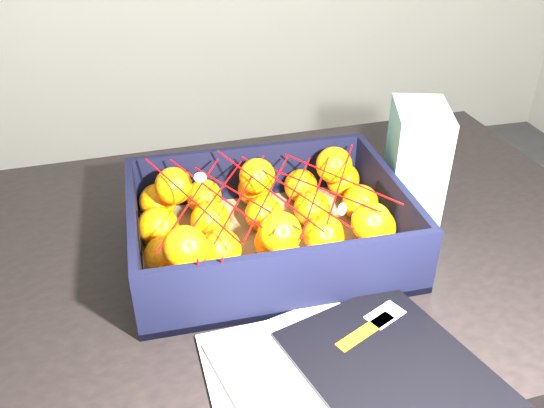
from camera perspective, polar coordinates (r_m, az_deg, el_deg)
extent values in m
cube|color=black|center=(1.00, 1.35, -4.54)|extent=(1.24, 0.86, 0.04)
cylinder|color=black|center=(1.53, -23.24, -10.47)|extent=(0.06, 0.06, 0.71)
cylinder|color=black|center=(1.67, 16.78, -4.86)|extent=(0.06, 0.06, 0.71)
cube|color=silver|center=(0.74, 2.76, -18.98)|extent=(0.22, 0.29, 0.01)
cube|color=silver|center=(0.74, 5.14, -18.23)|extent=(0.27, 0.32, 0.01)
cube|color=black|center=(0.77, 12.54, -16.28)|extent=(0.28, 0.33, 0.01)
cube|color=orange|center=(0.87, 1.70, -7.84)|extent=(0.09, 0.08, 0.00)
cube|color=white|center=(0.83, 11.26, -10.83)|extent=(0.06, 0.05, 0.00)
cube|color=orange|center=(0.81, 9.37, -12.43)|extent=(0.10, 0.06, 0.00)
cube|color=olive|center=(0.96, -0.41, -4.27)|extent=(0.44, 0.33, 0.01)
cube|color=black|center=(1.06, -2.32, 3.00)|extent=(0.44, 0.01, 0.12)
cube|color=black|center=(0.81, 2.10, -7.94)|extent=(0.44, 0.01, 0.12)
cube|color=black|center=(0.92, -13.55, -3.41)|extent=(0.01, 0.30, 0.12)
cube|color=black|center=(0.99, 11.68, -0.10)|extent=(0.01, 0.30, 0.12)
sphere|color=orange|center=(0.83, -10.35, -8.65)|extent=(0.06, 0.06, 0.06)
sphere|color=orange|center=(0.89, -10.76, -5.14)|extent=(0.06, 0.06, 0.06)
sphere|color=orange|center=(0.96, -11.35, -2.27)|extent=(0.07, 0.07, 0.07)
sphere|color=orange|center=(1.02, -11.37, 0.21)|extent=(0.06, 0.06, 0.06)
sphere|color=orange|center=(0.83, -4.69, -7.95)|extent=(0.07, 0.07, 0.07)
sphere|color=orange|center=(0.89, -5.25, -4.57)|extent=(0.07, 0.07, 0.07)
sphere|color=orange|center=(0.96, -6.21, -1.60)|extent=(0.07, 0.07, 0.07)
sphere|color=orange|center=(1.02, -6.82, 0.74)|extent=(0.06, 0.06, 0.06)
sphere|color=orange|center=(0.85, 1.47, -6.87)|extent=(0.06, 0.06, 0.06)
sphere|color=orange|center=(0.90, 0.13, -3.85)|extent=(0.06, 0.06, 0.06)
sphere|color=orange|center=(0.97, -0.84, -0.97)|extent=(0.06, 0.06, 0.06)
sphere|color=orange|center=(1.04, -1.72, 1.48)|extent=(0.06, 0.06, 0.06)
sphere|color=orange|center=(0.87, 6.78, -6.02)|extent=(0.07, 0.07, 0.07)
sphere|color=orange|center=(0.92, 5.24, -3.11)|extent=(0.07, 0.07, 0.07)
sphere|color=orange|center=(0.99, 4.00, -0.45)|extent=(0.06, 0.06, 0.06)
sphere|color=orange|center=(1.05, 2.90, 1.85)|extent=(0.06, 0.06, 0.06)
sphere|color=orange|center=(0.90, 12.48, -5.06)|extent=(0.06, 0.06, 0.06)
sphere|color=orange|center=(0.95, 10.31, -2.37)|extent=(0.07, 0.07, 0.07)
sphere|color=orange|center=(1.01, 8.83, 0.16)|extent=(0.06, 0.06, 0.06)
sphere|color=orange|center=(1.08, 7.10, 2.46)|extent=(0.06, 0.06, 0.06)
sphere|color=orange|center=(0.82, -8.72, -4.37)|extent=(0.06, 0.06, 0.06)
sphere|color=orange|center=(0.96, -9.83, 1.81)|extent=(0.06, 0.06, 0.06)
sphere|color=orange|center=(0.84, 0.77, -2.93)|extent=(0.07, 0.07, 0.07)
sphere|color=orange|center=(0.98, -1.50, 2.80)|extent=(0.06, 0.06, 0.06)
sphere|color=orange|center=(0.87, 9.93, -1.80)|extent=(0.06, 0.06, 0.06)
sphere|color=orange|center=(1.02, 6.23, 3.91)|extent=(0.07, 0.07, 0.07)
cylinder|color=#C40709|center=(0.88, -8.18, 0.54)|extent=(0.12, 0.23, 0.04)
cylinder|color=#C40709|center=(0.89, -5.63, 1.06)|extent=(0.12, 0.23, 0.02)
cylinder|color=#C40709|center=(0.89, -2.92, 0.81)|extent=(0.12, 0.23, 0.01)
cylinder|color=#C40709|center=(0.90, -0.50, 1.57)|extent=(0.12, 0.23, 0.03)
cylinder|color=#C40709|center=(0.90, 2.13, 1.40)|extent=(0.12, 0.23, 0.02)
cylinder|color=#C40709|center=(0.91, 4.64, 1.68)|extent=(0.12, 0.23, 0.04)
cylinder|color=#C40709|center=(0.93, 6.74, 2.68)|extent=(0.12, 0.23, 0.02)
cylinder|color=#C40709|center=(0.89, -8.17, 0.28)|extent=(0.12, 0.23, 0.02)
cylinder|color=#C40709|center=(0.89, -5.62, 0.84)|extent=(0.12, 0.23, 0.02)
cylinder|color=#C40709|center=(0.90, -3.05, 0.91)|extent=(0.12, 0.23, 0.01)
cylinder|color=#C40709|center=(0.90, -0.37, 1.01)|extent=(0.12, 0.23, 0.00)
cylinder|color=#C40709|center=(0.90, 2.17, 1.23)|extent=(0.12, 0.23, 0.02)
cylinder|color=#C40709|center=(0.91, 4.62, 1.60)|extent=(0.12, 0.23, 0.02)
cylinder|color=#C40709|center=(0.93, 6.92, 2.39)|extent=(0.12, 0.23, 0.00)
cylinder|color=#C40709|center=(0.78, -7.39, -7.25)|extent=(0.00, 0.03, 0.09)
cylinder|color=#C40709|center=(0.78, -5.21, -6.96)|extent=(0.01, 0.04, 0.08)
cube|color=white|center=(1.05, 14.18, 4.17)|extent=(0.12, 0.15, 0.20)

